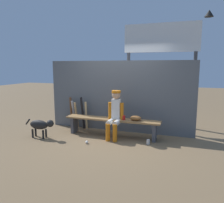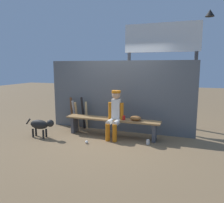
# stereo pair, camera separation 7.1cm
# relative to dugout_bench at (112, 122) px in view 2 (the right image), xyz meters

# --- Properties ---
(ground_plane) EXTENTS (30.00, 30.00, 0.00)m
(ground_plane) POSITION_rel_dugout_bench_xyz_m (0.00, 0.00, -0.37)
(ground_plane) COLOR brown
(chainlink_fence) EXTENTS (4.14, 0.03, 1.97)m
(chainlink_fence) POSITION_rel_dugout_bench_xyz_m (0.00, 0.53, 0.62)
(chainlink_fence) COLOR #595E63
(chainlink_fence) RESTS_ON ground_plane
(dugout_bench) EXTENTS (2.51, 0.36, 0.47)m
(dugout_bench) POSITION_rel_dugout_bench_xyz_m (0.00, 0.00, 0.00)
(dugout_bench) COLOR olive
(dugout_bench) RESTS_ON ground_plane
(player_seated) EXTENTS (0.41, 0.55, 1.21)m
(player_seated) POSITION_rel_dugout_bench_xyz_m (0.11, -0.11, 0.29)
(player_seated) COLOR silver
(player_seated) RESTS_ON ground_plane
(baseball_glove) EXTENTS (0.28, 0.20, 0.12)m
(baseball_glove) POSITION_rel_dugout_bench_xyz_m (0.63, 0.00, 0.16)
(baseball_glove) COLOR brown
(baseball_glove) RESTS_ON dugout_bench
(bat_wood_natural) EXTENTS (0.09, 0.17, 0.81)m
(bat_wood_natural) POSITION_rel_dugout_bench_xyz_m (-0.92, 0.38, 0.04)
(bat_wood_natural) COLOR tan
(bat_wood_natural) RESTS_ON ground_plane
(bat_aluminum_black) EXTENTS (0.10, 0.19, 0.95)m
(bat_aluminum_black) POSITION_rel_dugout_bench_xyz_m (-1.03, 0.37, 0.10)
(bat_aluminum_black) COLOR black
(bat_aluminum_black) RESTS_ON ground_plane
(bat_wood_tan) EXTENTS (0.07, 0.23, 0.80)m
(bat_wood_tan) POSITION_rel_dugout_bench_xyz_m (-1.23, 0.36, 0.03)
(bat_wood_tan) COLOR tan
(bat_wood_tan) RESTS_ON ground_plane
(bat_aluminum_silver) EXTENTS (0.08, 0.25, 0.83)m
(bat_aluminum_silver) POSITION_rel_dugout_bench_xyz_m (-1.35, 0.43, 0.04)
(bat_aluminum_silver) COLOR #B7B7BC
(bat_aluminum_silver) RESTS_ON ground_plane
(bat_wood_dark) EXTENTS (0.07, 0.14, 0.92)m
(bat_wood_dark) POSITION_rel_dugout_bench_xyz_m (-1.40, 0.37, 0.09)
(bat_wood_dark) COLOR brown
(bat_wood_dark) RESTS_ON ground_plane
(baseball) EXTENTS (0.07, 0.07, 0.07)m
(baseball) POSITION_rel_dugout_bench_xyz_m (-0.38, -0.73, -0.33)
(baseball) COLOR white
(baseball) RESTS_ON ground_plane
(cup_on_ground) EXTENTS (0.08, 0.08, 0.11)m
(cup_on_ground) POSITION_rel_dugout_bench_xyz_m (1.00, -0.29, -0.31)
(cup_on_ground) COLOR silver
(cup_on_ground) RESTS_ON ground_plane
(cup_on_bench) EXTENTS (0.08, 0.08, 0.11)m
(cup_on_bench) POSITION_rel_dugout_bench_xyz_m (0.33, -0.03, 0.16)
(cup_on_bench) COLOR red
(cup_on_bench) RESTS_ON dugout_bench
(scoreboard) EXTENTS (2.45, 0.27, 3.29)m
(scoreboard) POSITION_rel_dugout_bench_xyz_m (1.08, 1.43, 1.96)
(scoreboard) COLOR #3F3F42
(scoreboard) RESTS_ON ground_plane
(dog) EXTENTS (0.84, 0.20, 0.49)m
(dog) POSITION_rel_dugout_bench_xyz_m (-1.68, -0.70, -0.03)
(dog) COLOR black
(dog) RESTS_ON ground_plane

